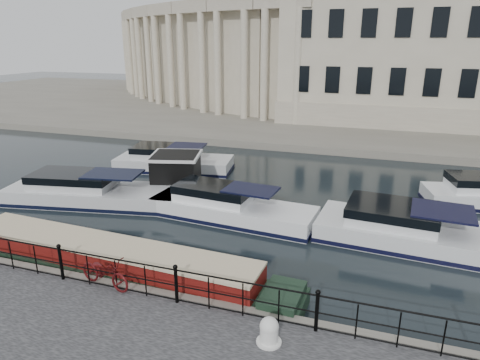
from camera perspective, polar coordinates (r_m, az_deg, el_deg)
name	(u,v)px	position (r m, az deg, el deg)	size (l,w,h in m)	color
ground_plane	(208,279)	(14.98, -4.35, -13.09)	(160.00, 160.00, 0.00)	black
far_bank	(337,108)	(51.56, 12.76, 9.38)	(120.00, 42.00, 0.55)	#6B665B
railing	(176,282)	(12.63, -8.52, -13.36)	(24.14, 0.14, 1.22)	black
civic_building	(327,47)	(46.87, 11.49, 16.94)	(53.55, 31.84, 16.85)	#ADA38C
bicycle	(105,272)	(13.92, -17.59, -11.62)	(0.66, 1.89, 0.99)	#4A0D0E
mooring_bollard	(269,331)	(11.27, 3.90, -19.46)	(0.64, 0.64, 0.72)	silver
narrowboat	(108,265)	(15.72, -17.20, -10.79)	(13.84, 2.52, 1.51)	black
harbour_hut	(176,176)	(22.76, -8.48, 0.56)	(4.02, 3.61, 2.22)	#6B665B
cabin_cruisers	(257,198)	(21.05, 2.23, -2.42)	(27.16, 10.41, 1.99)	silver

